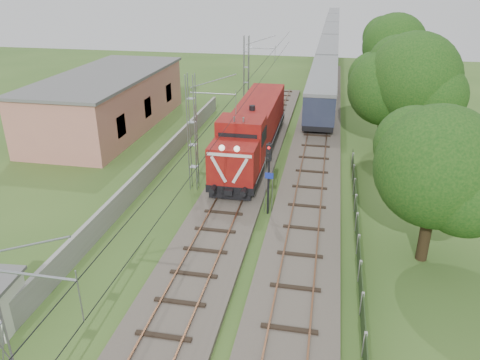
# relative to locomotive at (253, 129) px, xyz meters

# --- Properties ---
(ground) EXTENTS (140.00, 140.00, 0.00)m
(ground) POSITION_rel_locomotive_xyz_m (0.00, -18.78, -2.36)
(ground) COLOR #32531F
(ground) RESTS_ON ground
(track_main) EXTENTS (4.20, 70.00, 0.45)m
(track_main) POSITION_rel_locomotive_xyz_m (0.00, -11.78, -2.18)
(track_main) COLOR #6B6054
(track_main) RESTS_ON ground
(track_side) EXTENTS (4.20, 80.00, 0.45)m
(track_side) POSITION_rel_locomotive_xyz_m (5.00, 1.22, -2.18)
(track_side) COLOR #6B6054
(track_side) RESTS_ON ground
(catenary) EXTENTS (3.31, 70.00, 8.00)m
(catenary) POSITION_rel_locomotive_xyz_m (-2.95, -6.78, 1.69)
(catenary) COLOR gray
(catenary) RESTS_ON ground
(boundary_wall) EXTENTS (0.25, 40.00, 1.50)m
(boundary_wall) POSITION_rel_locomotive_xyz_m (-6.50, -6.78, -1.61)
(boundary_wall) COLOR #9E9E99
(boundary_wall) RESTS_ON ground
(station_building) EXTENTS (8.40, 20.40, 5.22)m
(station_building) POSITION_rel_locomotive_xyz_m (-15.00, 5.22, 0.27)
(station_building) COLOR tan
(station_building) RESTS_ON ground
(fence) EXTENTS (0.12, 32.00, 1.20)m
(fence) POSITION_rel_locomotive_xyz_m (8.00, -15.78, -1.76)
(fence) COLOR black
(fence) RESTS_ON ground
(locomotive) EXTENTS (3.20, 18.25, 4.64)m
(locomotive) POSITION_rel_locomotive_xyz_m (0.00, 0.00, 0.00)
(locomotive) COLOR black
(locomotive) RESTS_ON ground
(coach_rake) EXTENTS (2.98, 111.56, 3.45)m
(coach_rake) POSITION_rel_locomotive_xyz_m (5.00, 61.38, 0.13)
(coach_rake) COLOR black
(coach_rake) RESTS_ON ground
(signal_post) EXTENTS (0.52, 0.41, 4.73)m
(signal_post) POSITION_rel_locomotive_xyz_m (2.61, -9.71, 0.89)
(signal_post) COLOR black
(signal_post) RESTS_ON ground
(tree_a) EXTENTS (6.44, 6.13, 8.35)m
(tree_a) POSITION_rel_locomotive_xyz_m (11.39, -13.12, 2.84)
(tree_a) COLOR #322714
(tree_a) RESTS_ON ground
(tree_b) EXTENTS (7.64, 7.27, 9.90)m
(tree_b) POSITION_rel_locomotive_xyz_m (12.35, 3.25, 3.82)
(tree_b) COLOR #322714
(tree_b) RESTS_ON ground
(tree_c) EXTENTS (6.48, 6.17, 8.40)m
(tree_c) POSITION_rel_locomotive_xyz_m (10.38, 3.85, 2.88)
(tree_c) COLOR #322714
(tree_c) RESTS_ON ground
(tree_d) EXTENTS (7.59, 7.23, 9.84)m
(tree_d) POSITION_rel_locomotive_xyz_m (12.76, 22.16, 3.78)
(tree_d) COLOR #322714
(tree_d) RESTS_ON ground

